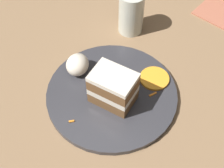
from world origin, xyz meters
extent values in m
plane|color=#4C4742|center=(0.00, 0.00, 0.00)|extent=(6.00, 6.00, 0.00)
cube|color=#846647|center=(0.00, 0.00, 0.01)|extent=(1.15, 1.04, 0.03)
cylinder|color=#333338|center=(0.00, 0.04, 0.03)|extent=(0.31, 0.31, 0.01)
cube|color=brown|center=(-0.02, 0.03, 0.05)|extent=(0.08, 0.11, 0.03)
cube|color=silver|center=(-0.02, 0.03, 0.08)|extent=(0.08, 0.11, 0.02)
cube|color=brown|center=(-0.02, 0.03, 0.10)|extent=(0.08, 0.11, 0.03)
cube|color=silver|center=(-0.02, 0.03, 0.12)|extent=(0.08, 0.11, 0.01)
ellipsoid|color=silver|center=(0.03, 0.14, 0.07)|extent=(0.06, 0.05, 0.05)
cylinder|color=orange|center=(0.07, -0.05, 0.04)|extent=(0.07, 0.07, 0.01)
cube|color=orange|center=(0.03, -0.06, 0.04)|extent=(0.02, 0.02, 0.00)
cube|color=orange|center=(0.06, -0.01, 0.04)|extent=(0.02, 0.02, 0.00)
cube|color=orange|center=(0.07, 0.07, 0.04)|extent=(0.01, 0.02, 0.00)
cube|color=orange|center=(-0.10, 0.09, 0.04)|extent=(0.01, 0.01, 0.00)
cylinder|color=beige|center=(0.23, 0.07, 0.09)|extent=(0.07, 0.07, 0.12)
cylinder|color=silver|center=(0.23, 0.07, 0.05)|extent=(0.06, 0.06, 0.04)
camera|label=1|loc=(-0.40, -0.11, 0.63)|focal=50.00mm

